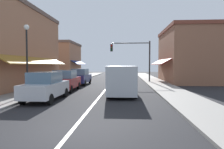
# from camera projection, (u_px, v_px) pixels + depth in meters

# --- Properties ---
(ground_plane) EXTENTS (80.00, 80.00, 0.00)m
(ground_plane) POSITION_uv_depth(u_px,v_px,m) (111.00, 83.00, 24.45)
(ground_plane) COLOR black
(sidewalk_left) EXTENTS (2.60, 56.00, 0.12)m
(sidewalk_left) POSITION_uv_depth(u_px,v_px,m) (67.00, 82.00, 24.82)
(sidewalk_left) COLOR gray
(sidewalk_left) RESTS_ON ground
(sidewalk_right) EXTENTS (2.60, 56.00, 0.12)m
(sidewalk_right) POSITION_uv_depth(u_px,v_px,m) (157.00, 83.00, 24.07)
(sidewalk_right) COLOR gray
(sidewalk_right) RESTS_ON ground
(lane_center_stripe) EXTENTS (0.14, 52.00, 0.01)m
(lane_center_stripe) POSITION_uv_depth(u_px,v_px,m) (111.00, 83.00, 24.45)
(lane_center_stripe) COLOR silver
(lane_center_stripe) RESTS_ON ground
(storefront_left_block) EXTENTS (5.65, 14.20, 7.75)m
(storefront_left_block) POSITION_uv_depth(u_px,v_px,m) (11.00, 47.00, 18.90)
(storefront_left_block) COLOR #9E6B4C
(storefront_left_block) RESTS_ON ground
(storefront_right_block) EXTENTS (7.10, 10.20, 6.80)m
(storefront_right_block) POSITION_uv_depth(u_px,v_px,m) (188.00, 55.00, 25.62)
(storefront_right_block) COLOR #8E5B42
(storefront_right_block) RESTS_ON ground
(storefront_far_left) EXTENTS (6.07, 8.20, 6.04)m
(storefront_far_left) POSITION_uv_depth(u_px,v_px,m) (63.00, 60.00, 34.90)
(storefront_far_left) COLOR #9E6B4C
(storefront_far_left) RESTS_ON ground
(parked_car_nearest_left) EXTENTS (1.82, 4.12, 1.77)m
(parked_car_nearest_left) POSITION_uv_depth(u_px,v_px,m) (46.00, 86.00, 12.37)
(parked_car_nearest_left) COLOR #B7BABF
(parked_car_nearest_left) RESTS_ON ground
(parked_car_second_left) EXTENTS (1.83, 4.12, 1.77)m
(parked_car_second_left) POSITION_uv_depth(u_px,v_px,m) (65.00, 81.00, 16.93)
(parked_car_second_left) COLOR maroon
(parked_car_second_left) RESTS_ON ground
(parked_car_third_left) EXTENTS (1.85, 4.14, 1.77)m
(parked_car_third_left) POSITION_uv_depth(u_px,v_px,m) (80.00, 77.00, 22.36)
(parked_car_third_left) COLOR navy
(parked_car_third_left) RESTS_ON ground
(van_in_lane) EXTENTS (2.03, 5.19, 2.12)m
(van_in_lane) POSITION_uv_depth(u_px,v_px,m) (122.00, 79.00, 14.66)
(van_in_lane) COLOR #B2B7BC
(van_in_lane) RESTS_ON ground
(traffic_signal_mast_arm) EXTENTS (5.03, 0.50, 5.21)m
(traffic_signal_mast_arm) POSITION_uv_depth(u_px,v_px,m) (135.00, 54.00, 25.32)
(traffic_signal_mast_arm) COLOR #333333
(traffic_signal_mast_arm) RESTS_ON ground
(street_lamp_left_near) EXTENTS (0.36, 0.36, 4.94)m
(street_lamp_left_near) POSITION_uv_depth(u_px,v_px,m) (27.00, 49.00, 13.68)
(street_lamp_left_near) COLOR black
(street_lamp_left_near) RESTS_ON ground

